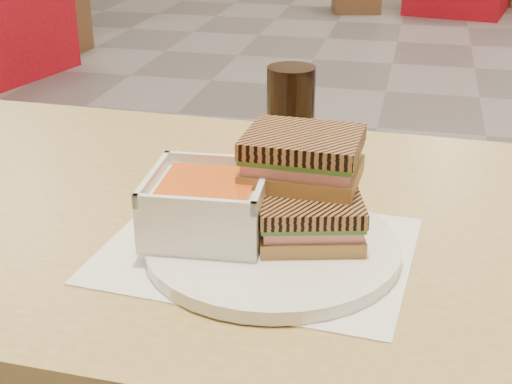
% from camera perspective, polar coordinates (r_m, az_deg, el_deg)
% --- Properties ---
extents(main_table, '(1.22, 0.74, 0.75)m').
position_cam_1_polar(main_table, '(1.00, -3.40, -7.17)').
color(main_table, tan).
rests_on(main_table, ground).
extents(tray_liner, '(0.37, 0.30, 0.00)m').
position_cam_1_polar(tray_liner, '(0.85, 0.13, -4.49)').
color(tray_liner, white).
rests_on(tray_liner, main_table).
extents(plate, '(0.29, 0.29, 0.02)m').
position_cam_1_polar(plate, '(0.83, 1.31, -4.31)').
color(plate, white).
rests_on(plate, tray_liner).
extents(soup_bowl, '(0.14, 0.14, 0.07)m').
position_cam_1_polar(soup_bowl, '(0.84, -3.76, -1.15)').
color(soup_bowl, white).
rests_on(soup_bowl, plate).
extents(panini_lower, '(0.14, 0.12, 0.05)m').
position_cam_1_polar(panini_lower, '(0.82, 4.20, -2.09)').
color(panini_lower, '#A67347').
rests_on(panini_lower, plate).
extents(panini_upper, '(0.14, 0.11, 0.06)m').
position_cam_1_polar(panini_upper, '(0.85, 3.65, 2.70)').
color(panini_upper, '#A67347').
rests_on(panini_upper, panini_lower).
extents(cola_glass, '(0.07, 0.07, 0.15)m').
position_cam_1_polar(cola_glass, '(1.06, 2.69, 5.81)').
color(cola_glass, black).
rests_on(cola_glass, main_table).
extents(bg_chair_0r, '(0.48, 0.48, 0.48)m').
position_cam_1_polar(bg_chair_0r, '(5.11, -16.01, 12.99)').
color(bg_chair_0r, brown).
rests_on(bg_chair_0r, ground).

